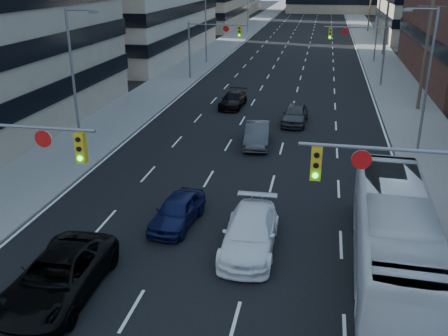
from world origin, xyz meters
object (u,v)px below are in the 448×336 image
object	(u,v)px
transit_bus	(394,237)
black_pickup	(58,277)
white_van	(250,233)
sedan_blue	(177,211)

from	to	relation	value
transit_bus	black_pickup	bearing A→B (deg)	-159.89
black_pickup	white_van	xyz separation A→B (m)	(6.26, 4.53, -0.03)
white_van	transit_bus	xyz separation A→B (m)	(5.59, -0.70, 0.83)
black_pickup	transit_bus	size ratio (longest dim) A/B	0.50
transit_bus	sedan_blue	world-z (taller)	transit_bus
black_pickup	transit_bus	distance (m)	12.48
white_van	sedan_blue	xyz separation A→B (m)	(-3.60, 1.55, -0.07)
black_pickup	white_van	bearing A→B (deg)	34.79
black_pickup	transit_bus	world-z (taller)	transit_bus
white_van	transit_bus	bearing A→B (deg)	-7.99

